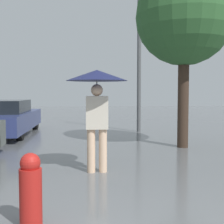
% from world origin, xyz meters
% --- Properties ---
extents(pedestrian, '(1.10, 1.10, 1.83)m').
position_xyz_m(pedestrian, '(-0.32, 3.24, 1.48)').
color(pedestrian, beige).
rests_on(pedestrian, ground_plane).
extents(parked_car_farthest, '(1.90, 4.50, 1.17)m').
position_xyz_m(parked_car_farthest, '(-3.34, 8.50, 0.56)').
color(parked_car_farthest, navy).
rests_on(parked_car_farthest, ground_plane).
extents(tree, '(2.50, 2.50, 4.62)m').
position_xyz_m(tree, '(2.00, 5.61, 3.34)').
color(tree, '#38281E').
rests_on(tree, ground_plane).
extents(street_lamp, '(0.28, 0.28, 5.13)m').
position_xyz_m(street_lamp, '(1.41, 8.93, 2.89)').
color(street_lamp, '#515456').
rests_on(street_lamp, ground_plane).
extents(fire_hydrant, '(0.24, 0.24, 0.80)m').
position_xyz_m(fire_hydrant, '(-1.10, 1.02, 0.40)').
color(fire_hydrant, '#B21E19').
rests_on(fire_hydrant, ground_plane).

